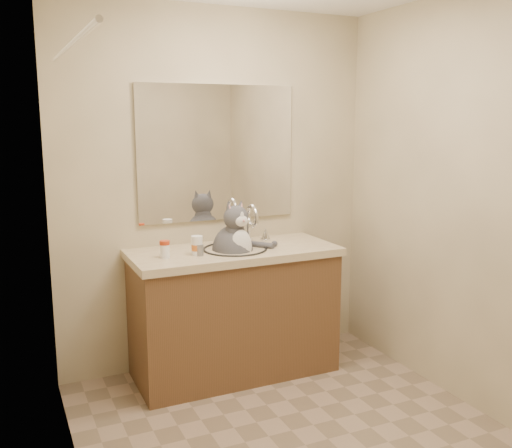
# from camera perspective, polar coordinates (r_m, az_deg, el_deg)

# --- Properties ---
(room) EXTENTS (2.22, 2.52, 2.42)m
(room) POSITION_cam_1_polar(r_m,az_deg,el_deg) (2.77, 5.36, 0.51)
(room) COLOR gray
(room) RESTS_ON ground
(vanity) EXTENTS (1.34, 0.59, 1.12)m
(vanity) POSITION_cam_1_polar(r_m,az_deg,el_deg) (3.80, -2.19, -8.47)
(vanity) COLOR brown
(vanity) RESTS_ON ground
(mirror) EXTENTS (1.10, 0.02, 0.90)m
(mirror) POSITION_cam_1_polar(r_m,az_deg,el_deg) (3.85, -3.86, 7.08)
(mirror) COLOR white
(mirror) RESTS_ON room
(shower_curtain) EXTENTS (0.02, 1.30, 1.93)m
(shower_curtain) POSITION_cam_1_polar(r_m,az_deg,el_deg) (2.56, -16.79, -4.60)
(shower_curtain) COLOR beige
(shower_curtain) RESTS_ON ground
(cat) EXTENTS (0.42, 0.34, 0.53)m
(cat) POSITION_cam_1_polar(r_m,az_deg,el_deg) (3.66, -2.23, -2.41)
(cat) COLOR #49494E
(cat) RESTS_ON vanity
(pill_bottle_redcap) EXTENTS (0.07, 0.07, 0.11)m
(pill_bottle_redcap) POSITION_cam_1_polar(r_m,az_deg,el_deg) (3.48, -9.11, -2.50)
(pill_bottle_redcap) COLOR white
(pill_bottle_redcap) RESTS_ON vanity
(pill_bottle_orange) EXTENTS (0.09, 0.09, 0.12)m
(pill_bottle_orange) POSITION_cam_1_polar(r_m,az_deg,el_deg) (3.52, -5.92, -2.19)
(pill_bottle_orange) COLOR white
(pill_bottle_orange) RESTS_ON vanity
(grey_canister) EXTENTS (0.06, 0.06, 0.07)m
(grey_canister) POSITION_cam_1_polar(r_m,az_deg,el_deg) (3.51, -5.63, -2.62)
(grey_canister) COLOR gray
(grey_canister) RESTS_ON vanity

